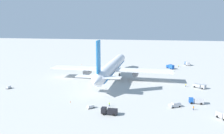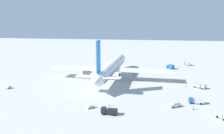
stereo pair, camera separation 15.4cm
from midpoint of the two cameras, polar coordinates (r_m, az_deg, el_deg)
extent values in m
plane|color=#B2B2AD|center=(139.05, -0.03, -2.82)|extent=(600.00, 600.00, 0.00)
cylinder|color=white|center=(137.48, -0.03, 0.08)|extent=(66.62, 8.00, 6.42)
cone|color=white|center=(172.18, 2.34, 2.36)|extent=(5.29, 6.42, 6.30)
cone|color=white|center=(102.93, -4.08, -3.79)|extent=(6.57, 6.25, 6.10)
cube|color=#1972BF|center=(105.63, -3.41, 2.61)|extent=(6.01, 0.64, 15.22)
cube|color=white|center=(108.63, -6.42, -2.33)|extent=(4.63, 9.94, 0.36)
cube|color=white|center=(105.69, -0.33, -2.64)|extent=(4.63, 9.94, 0.36)
cube|color=white|center=(139.75, -8.25, -0.25)|extent=(9.78, 33.21, 0.70)
cylinder|color=slate|center=(139.62, -6.17, -1.23)|extent=(5.53, 4.28, 4.15)
cube|color=white|center=(131.97, 8.10, -0.93)|extent=(9.78, 33.21, 0.70)
cylinder|color=slate|center=(133.75, 5.98, -1.62)|extent=(4.95, 3.53, 3.42)
cylinder|color=black|center=(160.92, 1.62, -0.15)|extent=(0.70, 0.70, 3.96)
cylinder|color=black|center=(136.54, -2.45, -2.24)|extent=(0.70, 0.70, 3.96)
cylinder|color=black|center=(134.48, 1.87, -2.44)|extent=(0.70, 0.70, 3.96)
cube|color=#1972BF|center=(137.83, -0.03, -0.64)|extent=(63.95, 7.62, 0.50)
cube|color=#194CA5|center=(102.45, 19.25, -7.87)|extent=(2.09, 1.84, 1.89)
cube|color=#B2B2B7|center=(102.91, 21.04, -7.86)|extent=(2.16, 3.73, 2.04)
cube|color=black|center=(102.22, 18.92, -7.61)|extent=(1.71, 0.14, 0.83)
cylinder|color=black|center=(101.83, 19.39, -8.56)|extent=(0.33, 0.91, 0.90)
cylinder|color=black|center=(103.74, 19.25, -8.18)|extent=(0.33, 0.91, 0.90)
cylinder|color=black|center=(102.42, 21.51, -8.60)|extent=(0.33, 0.91, 0.90)
cylinder|color=black|center=(104.32, 21.33, -8.22)|extent=(0.33, 0.91, 0.90)
cube|color=#999EA5|center=(125.88, 22.04, -4.53)|extent=(3.01, 2.95, 1.86)
cube|color=#999EA5|center=(127.39, 20.63, -4.31)|extent=(4.28, 4.57, 1.57)
cube|color=black|center=(125.48, 22.33, -4.38)|extent=(1.58, 1.26, 0.82)
cylinder|color=black|center=(127.21, 22.16, -4.81)|extent=(0.79, 0.89, 0.90)
cylinder|color=black|center=(125.20, 21.69, -5.03)|extent=(0.79, 0.89, 0.90)
cylinder|color=black|center=(128.96, 20.52, -4.48)|extent=(0.79, 0.89, 0.90)
cylinder|color=black|center=(126.97, 20.03, -4.69)|extent=(0.79, 0.89, 0.90)
cube|color=#194CA5|center=(173.76, 13.93, 0.18)|extent=(2.89, 2.87, 1.87)
cube|color=#194CA5|center=(170.79, 14.71, 0.09)|extent=(4.73, 4.13, 2.69)
cube|color=black|center=(174.24, 13.79, 0.37)|extent=(1.03, 1.47, 0.82)
cylinder|color=black|center=(173.15, 13.69, -0.17)|extent=(0.91, 0.75, 0.90)
cylinder|color=black|center=(174.40, 14.22, -0.11)|extent=(0.91, 0.75, 0.90)
cylinder|color=black|center=(169.72, 14.61, -0.44)|extent=(0.91, 0.75, 0.90)
cylinder|color=black|center=(171.00, 15.15, -0.38)|extent=(0.91, 0.75, 0.90)
cube|color=black|center=(86.25, -2.04, -10.79)|extent=(2.33, 1.86, 2.11)
cube|color=black|center=(85.66, 0.09, -11.07)|extent=(2.38, 3.77, 1.75)
cube|color=black|center=(86.20, -2.46, -10.43)|extent=(1.91, 0.13, 0.93)
cylinder|color=black|center=(85.60, -2.10, -11.73)|extent=(0.33, 0.91, 0.90)
cylinder|color=black|center=(87.64, -1.74, -11.16)|extent=(0.33, 0.91, 0.90)
cylinder|color=black|center=(84.83, 0.46, -11.94)|extent=(0.33, 0.91, 0.90)
cylinder|color=black|center=(86.89, 0.76, -11.36)|extent=(0.33, 0.91, 0.90)
cube|color=#194CA5|center=(191.79, 18.21, 0.98)|extent=(2.40, 2.60, 1.95)
cube|color=#B2B2B7|center=(188.29, 18.54, 0.84)|extent=(4.56, 2.95, 2.37)
cube|color=black|center=(192.39, 18.16, 1.16)|extent=(0.39, 1.92, 0.86)
cylinder|color=black|center=(191.43, 17.88, 0.68)|extent=(0.94, 0.44, 0.90)
cylinder|color=black|center=(192.12, 18.54, 0.68)|extent=(0.94, 0.44, 0.90)
cylinder|color=black|center=(187.31, 18.27, 0.44)|extent=(0.94, 0.44, 0.90)
cylinder|color=black|center=(188.02, 18.94, 0.43)|extent=(0.94, 0.44, 0.90)
cube|color=#B2B2B7|center=(91.80, 25.78, -10.65)|extent=(3.70, 3.56, 1.85)
cylinder|color=black|center=(89.90, 26.39, -11.80)|extent=(0.91, 0.75, 0.90)
cylinder|color=black|center=(93.34, 25.92, -10.91)|extent=(0.91, 0.75, 0.90)
cylinder|color=black|center=(91.65, 24.95, -11.23)|extent=(0.91, 0.75, 0.90)
cube|color=silver|center=(96.34, 15.55, -9.20)|extent=(4.07, 5.05, 1.10)
cube|color=silver|center=(96.20, 15.69, -8.71)|extent=(3.02, 3.48, 0.55)
cylinder|color=black|center=(94.95, 15.09, -9.84)|extent=(0.52, 0.66, 0.64)
cylinder|color=black|center=(96.33, 14.44, -9.49)|extent=(0.52, 0.66, 0.64)
cylinder|color=black|center=(96.77, 16.62, -9.51)|extent=(0.52, 0.66, 0.64)
cylinder|color=black|center=(98.13, 15.96, -9.18)|extent=(0.52, 0.66, 0.64)
cube|color=gray|center=(92.40, -5.40, -10.11)|extent=(3.12, 3.10, 0.15)
cylinder|color=#333338|center=(93.25, -4.43, -9.89)|extent=(0.49, 0.48, 0.08)
cube|color=silver|center=(92.19, -5.40, -9.77)|extent=(2.68, 2.66, 1.02)
cylinder|color=black|center=(93.53, -5.00, -9.88)|extent=(0.37, 0.37, 0.40)
cylinder|color=black|center=(92.40, -4.55, -10.14)|extent=(0.37, 0.37, 0.40)
cylinder|color=black|center=(92.48, -6.24, -10.16)|extent=(0.37, 0.37, 0.40)
cylinder|color=black|center=(91.34, -5.80, -10.43)|extent=(0.37, 0.37, 0.40)
cube|color=#595B60|center=(129.23, -24.48, -4.83)|extent=(2.86, 1.82, 0.15)
cylinder|color=#333338|center=(128.11, -24.98, -5.01)|extent=(0.61, 0.18, 0.08)
cube|color=silver|center=(129.07, -24.50, -4.57)|extent=(2.42, 1.61, 1.09)
cylinder|color=black|center=(128.07, -24.56, -5.02)|extent=(0.41, 0.18, 0.40)
cylinder|color=black|center=(129.03, -25.01, -4.94)|extent=(0.41, 0.18, 0.40)
cylinder|color=black|center=(129.47, -23.94, -4.80)|extent=(0.41, 0.18, 0.40)
cylinder|color=black|center=(130.42, -24.39, -4.72)|extent=(0.41, 0.18, 0.40)
cube|color=gray|center=(191.95, 0.75, 1.21)|extent=(1.48, 2.35, 0.15)
cylinder|color=#333338|center=(191.77, 1.18, 1.20)|extent=(0.10, 0.60, 0.08)
cube|color=silver|center=(191.86, 0.75, 1.36)|extent=(1.33, 1.98, 0.85)
cylinder|color=black|center=(192.54, 1.03, 1.22)|extent=(0.13, 0.40, 0.40)
cylinder|color=black|center=(191.17, 0.98, 1.14)|extent=(0.13, 0.40, 0.40)
cylinder|color=black|center=(192.76, 0.51, 1.23)|extent=(0.13, 0.40, 0.40)
cylinder|color=black|center=(191.39, 0.46, 1.16)|extent=(0.13, 0.40, 0.40)
cylinder|color=navy|center=(95.68, 19.78, -9.90)|extent=(0.36, 0.36, 0.83)
cylinder|color=orange|center=(95.42, 19.81, -9.49)|extent=(0.45, 0.45, 0.63)
sphere|color=#8C6647|center=(95.28, 19.83, -9.25)|extent=(0.23, 0.23, 0.23)
cylinder|color=black|center=(180.03, 16.41, 0.11)|extent=(0.38, 0.38, 0.83)
cylinder|color=yellow|center=(179.90, 16.43, 0.34)|extent=(0.48, 0.48, 0.62)
sphere|color=#8C6647|center=(179.82, 16.43, 0.47)|extent=(0.22, 0.22, 0.22)
cylinder|color=navy|center=(162.50, 14.81, -0.97)|extent=(0.45, 0.45, 0.87)
cylinder|color=yellow|center=(162.34, 14.82, -0.71)|extent=(0.56, 0.56, 0.65)
sphere|color=#8C6647|center=(162.26, 14.83, -0.55)|extent=(0.24, 0.24, 0.24)
cylinder|color=navy|center=(127.14, 18.05, -4.56)|extent=(0.40, 0.40, 0.79)
cylinder|color=yellow|center=(126.96, 18.07, -4.26)|extent=(0.50, 0.50, 0.60)
sphere|color=beige|center=(126.86, 18.08, -4.08)|extent=(0.22, 0.22, 0.22)
cylinder|color=navy|center=(93.90, -0.68, -9.60)|extent=(0.44, 0.44, 0.87)
cylinder|color=#B2F219|center=(93.63, -0.68, -9.16)|extent=(0.55, 0.55, 0.65)
sphere|color=beige|center=(93.48, -0.68, -8.91)|extent=(0.24, 0.24, 0.24)
cone|color=orange|center=(168.28, -10.40, -0.42)|extent=(0.36, 0.36, 0.55)
cone|color=orange|center=(184.00, -7.63, 0.67)|extent=(0.36, 0.36, 0.55)
cone|color=orange|center=(100.05, -10.40, -8.55)|extent=(0.36, 0.36, 0.55)
camera|label=1|loc=(0.08, -89.97, 0.01)|focal=36.42mm
camera|label=2|loc=(0.08, 90.03, -0.01)|focal=36.42mm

